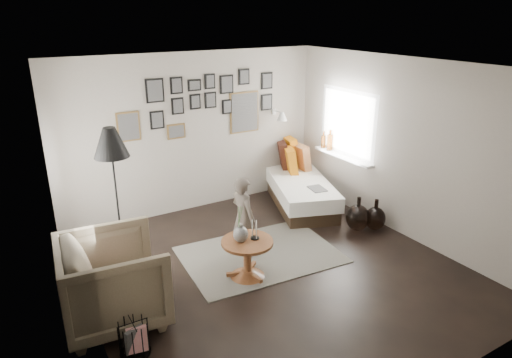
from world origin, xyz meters
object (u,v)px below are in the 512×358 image
armchair (114,281)px  magazine_basket (134,338)px  daybed (296,185)px  demijohn_large (358,217)px  demijohn_small (375,218)px  vase (241,231)px  pedestal_table (247,260)px  child (243,217)px  floor_lamp (111,148)px

armchair → magazine_basket: armchair is taller
daybed → demijohn_large: bearing=-63.2°
demijohn_small → demijohn_large: bearing=154.4°
vase → demijohn_small: size_ratio=0.94×
pedestal_table → demijohn_large: size_ratio=1.20×
vase → magazine_basket: vase is taller
demijohn_large → child: child is taller
floor_lamp → child: bearing=-24.1°
pedestal_table → floor_lamp: size_ratio=0.35×
pedestal_table → armchair: (-1.64, -0.00, 0.25)m
demijohn_large → armchair: bearing=-175.9°
floor_lamp → child: (1.47, -0.66, -1.03)m
daybed → demijohn_small: bearing=-54.6°
pedestal_table → vase: (-0.08, 0.02, 0.42)m
armchair → demijohn_large: 3.77m
demijohn_large → magazine_basket: bearing=-166.5°
vase → demijohn_small: vase is taller
armchair → demijohn_large: (3.75, 0.27, -0.28)m
pedestal_table → magazine_basket: 1.76m
pedestal_table → armchair: bearing=-180.0°
vase → armchair: 1.57m
vase → demijohn_small: bearing=3.1°
vase → armchair: bearing=-179.2°
pedestal_table → demijohn_large: demijohn_large is taller
vase → floor_lamp: size_ratio=0.25×
demijohn_small → child: child is taller
pedestal_table → child: 0.64m
pedestal_table → magazine_basket: size_ratio=1.81×
vase → armchair: size_ratio=0.44×
child → demijohn_large: bearing=-104.4°
floor_lamp → magazine_basket: size_ratio=5.19×
demijohn_small → child: size_ratio=0.43×
child → magazine_basket: bearing=113.3°
daybed → floor_lamp: 3.49m
floor_lamp → demijohn_small: floor_lamp is taller
floor_lamp → magazine_basket: bearing=-102.3°
daybed → floor_lamp: bearing=-150.4°
magazine_basket → demijohn_small: demijohn_small is taller
daybed → demijohn_small: (0.41, -1.52, -0.12)m
vase → child: 0.57m
pedestal_table → child: size_ratio=0.56×
magazine_basket → floor_lamp: bearing=77.7°
pedestal_table → demijohn_small: (2.36, 0.15, -0.05)m
magazine_basket → demijohn_large: size_ratio=0.66×
floor_lamp → child: 1.92m
floor_lamp → demijohn_large: size_ratio=3.44×
pedestal_table → daybed: bearing=40.6°
floor_lamp → magazine_basket: (-0.39, -1.78, -1.43)m
armchair → child: size_ratio=0.93×
vase → floor_lamp: floor_lamp is taller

